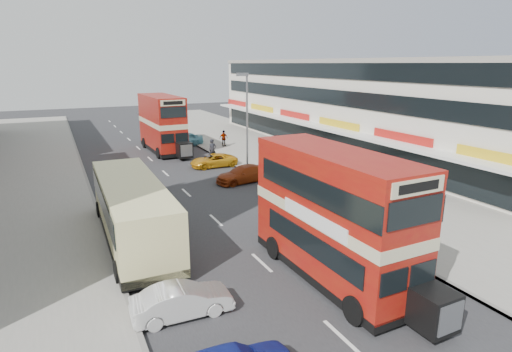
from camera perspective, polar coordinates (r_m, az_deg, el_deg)
ground at (r=18.10m, az=3.70°, el=-14.27°), size 160.00×160.00×0.00m
road_surface at (r=35.71m, az=-12.21°, el=0.36°), size 12.00×90.00×0.01m
pavement_right at (r=40.08m, az=4.67°, el=2.36°), size 12.00×90.00×0.15m
kerb_left at (r=34.86m, az=-21.98°, el=-0.65°), size 0.20×90.00×0.16m
kerb_right at (r=37.51m, az=-3.14°, el=1.50°), size 0.20×90.00×0.16m
commercial_row at (r=45.44m, az=12.30°, el=9.47°), size 9.90×46.20×9.30m
street_lamp at (r=35.04m, az=-1.34°, el=8.38°), size 1.00×0.20×8.12m
bus_main at (r=17.61m, az=10.56°, el=-5.32°), size 2.81×9.69×5.33m
bus_second at (r=44.28m, az=-12.63°, el=6.99°), size 2.99×10.09×5.54m
coach at (r=22.25m, az=-16.46°, el=-4.29°), size 3.02×11.07×2.92m
car_left_front at (r=15.95m, az=-10.01°, el=-16.37°), size 3.68×1.40×1.20m
car_right_a at (r=32.18m, az=-1.69°, el=0.27°), size 4.63×2.34×1.29m
car_right_b at (r=37.15m, az=-5.78°, el=2.10°), size 4.13×1.92×1.15m
car_right_c at (r=47.06m, az=-9.93°, el=4.92°), size 4.61×2.28×1.51m
pedestrian_near at (r=32.06m, az=3.22°, el=0.85°), size 0.66×0.47×1.70m
pedestrian_far at (r=45.71m, az=-4.43°, el=5.14°), size 1.06×0.54×1.74m
cyclist at (r=37.97m, az=-5.91°, el=2.84°), size 0.77×1.58×2.32m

